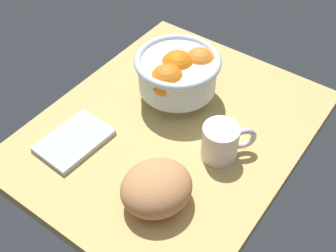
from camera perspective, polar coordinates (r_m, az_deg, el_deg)
name	(u,v)px	position (r cm, az deg, el deg)	size (l,w,h in cm)	color
ground_plane	(171,131)	(94.55, 0.45, -0.73)	(65.08, 52.70, 3.00)	tan
fruit_bowl	(178,73)	(95.63, 1.40, 7.10)	(19.16, 19.16, 12.33)	silver
bread_loaf	(156,188)	(78.21, -1.55, -8.21)	(13.50, 12.20, 8.05)	tan
napkin_folded	(74,141)	(92.03, -12.37, -1.91)	(14.79, 10.21, 1.22)	#B6BFC5
mug	(222,142)	(85.96, 7.15, -2.09)	(9.76, 9.34, 7.78)	silver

